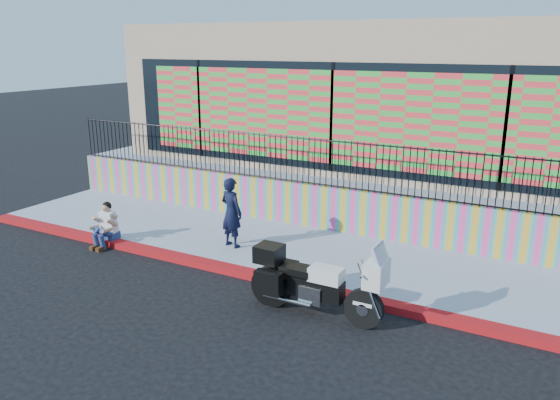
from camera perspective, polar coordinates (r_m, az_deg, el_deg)
The scene contains 10 objects.
ground at distance 11.51m, azimuth -3.20°, elevation -8.07°, with size 90.00×90.00×0.00m, color black.
red_curb at distance 11.48m, azimuth -3.20°, elevation -7.73°, with size 16.00×0.30×0.15m, color #A2150B.
sidewalk at distance 12.80m, azimuth 0.69°, elevation -5.12°, with size 16.00×3.00×0.15m, color #8E96AB.
mural_wall at distance 13.96m, azimuth 3.77°, elevation -0.63°, with size 16.00×0.20×1.10m, color #F94195.
metal_fence at distance 13.67m, azimuth 3.86°, elevation 3.99°, with size 15.80×0.04×1.20m, color black, non-canonical shape.
elevated_platform at distance 18.58m, azimuth 10.42°, elevation 3.12°, with size 16.00×10.00×1.25m, color #8E96AB.
storefront_building at distance 17.98m, azimuth 10.63°, elevation 11.15°, with size 14.00×8.06×4.00m.
police_motorcycle at distance 9.77m, azimuth 3.54°, elevation -8.45°, with size 2.50×0.82×1.55m.
police_officer at distance 12.55m, azimuth -5.10°, elevation -1.30°, with size 0.60×0.39×1.64m, color black.
seated_man at distance 13.65m, azimuth -17.87°, elevation -2.89°, with size 0.54×0.71×1.06m.
Camera 1 is at (5.57, -8.91, 4.69)m, focal length 35.00 mm.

